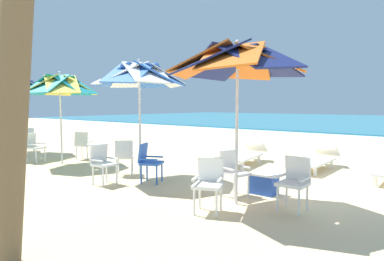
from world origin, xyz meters
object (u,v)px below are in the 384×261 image
beach_umbrella_2 (60,86)px  plastic_chair_7 (34,146)px  plastic_chair_1 (294,180)px  beach_umbrella_3 (13,85)px  plastic_chair_11 (6,135)px  sun_lounger_2 (245,155)px  plastic_chair_8 (28,138)px  plastic_chair_5 (124,155)px  sun_lounger_1 (316,159)px  beach_umbrella_0 (238,62)px  cooler_box (264,184)px  plastic_chair_3 (103,161)px  plastic_chair_4 (149,160)px  beach_umbrella_1 (139,76)px  plastic_chair_0 (232,170)px  plastic_chair_2 (209,181)px  plastic_chair_6 (83,144)px

beach_umbrella_2 → plastic_chair_7: size_ratio=3.07×
plastic_chair_1 → beach_umbrella_3: beach_umbrella_3 is taller
plastic_chair_11 → sun_lounger_2: size_ratio=0.39×
plastic_chair_8 → plastic_chair_5: bearing=-3.8°
plastic_chair_8 → sun_lounger_1: (9.32, 3.30, -0.22)m
plastic_chair_8 → beach_umbrella_0: bearing=-4.0°
plastic_chair_7 → cooler_box: size_ratio=1.73×
plastic_chair_5 → sun_lounger_2: 3.50m
plastic_chair_3 → beach_umbrella_2: bearing=166.3°
plastic_chair_4 → beach_umbrella_2: beach_umbrella_2 is taller
beach_umbrella_0 → sun_lounger_1: beach_umbrella_0 is taller
beach_umbrella_3 → beach_umbrella_0: bearing=-0.4°
beach_umbrella_0 → plastic_chair_8: beach_umbrella_0 is taller
plastic_chair_1 → plastic_chair_11: (-12.34, 0.39, 0.00)m
beach_umbrella_2 → plastic_chair_11: bearing=173.7°
cooler_box → beach_umbrella_1: bearing=-169.6°
plastic_chair_0 → beach_umbrella_1: bearing=-179.4°
plastic_chair_11 → sun_lounger_1: (11.41, 3.24, -0.22)m
beach_umbrella_1 → plastic_chair_1: bearing=-0.5°
plastic_chair_1 → sun_lounger_2: size_ratio=0.39×
plastic_chair_5 → plastic_chair_11: 8.11m
plastic_chair_2 → plastic_chair_5: bearing=164.5°
plastic_chair_5 → plastic_chair_2: bearing=-15.5°
plastic_chair_5 → beach_umbrella_2: (-2.66, -0.14, 1.75)m
plastic_chair_8 → plastic_chair_2: bearing=-8.0°
beach_umbrella_2 → plastic_chair_11: (-5.43, 0.60, -1.75)m
plastic_chair_3 → plastic_chair_8: same height
beach_umbrella_1 → cooler_box: beach_umbrella_1 is taller
plastic_chair_3 → cooler_box: bearing=26.6°
plastic_chair_4 → cooler_box: size_ratio=1.73×
beach_umbrella_2 → plastic_chair_11: size_ratio=3.07×
plastic_chair_3 → plastic_chair_11: 8.56m
plastic_chair_0 → plastic_chair_1: bearing=-2.9°
beach_umbrella_3 → sun_lounger_1: 10.03m
plastic_chair_3 → beach_umbrella_2: beach_umbrella_2 is taller
beach_umbrella_0 → plastic_chair_5: (-3.35, 0.26, -1.94)m
plastic_chair_2 → plastic_chair_5: size_ratio=1.00×
plastic_chair_4 → cooler_box: plastic_chair_4 is taller
beach_umbrella_3 → sun_lounger_2: (7.15, 3.38, -2.10)m
plastic_chair_0 → plastic_chair_8: (-9.01, 0.27, 0.00)m
sun_lounger_1 → plastic_chair_1: bearing=-75.6°
plastic_chair_3 → cooler_box: 3.41m
plastic_chair_4 → plastic_chair_11: same height
sun_lounger_1 → plastic_chair_8: bearing=-160.5°
plastic_chair_7 → plastic_chair_1: bearing=4.5°
plastic_chair_6 → beach_umbrella_1: bearing=-10.3°
beach_umbrella_3 → plastic_chair_11: bearing=164.8°
beach_umbrella_1 → plastic_chair_3: (-0.10, -0.98, -1.88)m
beach_umbrella_0 → plastic_chair_2: size_ratio=3.23×
beach_umbrella_2 → cooler_box: beach_umbrella_2 is taller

